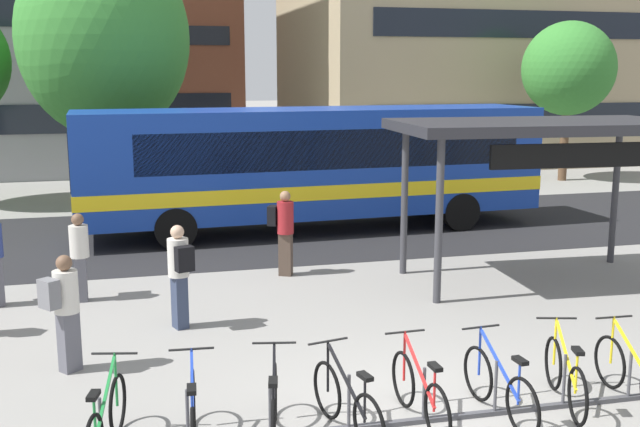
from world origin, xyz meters
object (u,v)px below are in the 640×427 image
(commuter_maroon_pack_0, at_px, (80,251))
(commuter_grey_pack_5, at_px, (64,305))
(parked_bicycle_red_4, at_px, (420,393))
(commuter_black_pack_4, at_px, (284,227))
(parked_bicycle_yellow_7, at_px, (633,375))
(street_tree_1, at_px, (569,69))
(parked_bicycle_yellow_6, at_px, (565,376))
(commuter_black_pack_3, at_px, (179,270))
(parked_bicycle_green_0, at_px, (106,422))
(street_tree_0, at_px, (104,38))
(city_bus, at_px, (311,164))
(parked_bicycle_blue_1, at_px, (193,416))
(parked_bicycle_black_3, at_px, (347,404))
(transit_shelter, at_px, (541,132))
(parked_bicycle_blue_5, at_px, (499,387))
(parked_bicycle_black_2, at_px, (274,408))

(commuter_maroon_pack_0, height_order, commuter_grey_pack_5, commuter_grey_pack_5)
(parked_bicycle_red_4, distance_m, commuter_black_pack_4, 6.92)
(parked_bicycle_yellow_7, bearing_deg, street_tree_1, -26.63)
(parked_bicycle_yellow_6, height_order, commuter_black_pack_3, commuter_black_pack_3)
(parked_bicycle_yellow_6, height_order, parked_bicycle_yellow_7, same)
(parked_bicycle_green_0, relative_size, parked_bicycle_red_4, 0.98)
(commuter_black_pack_3, relative_size, street_tree_0, 0.21)
(city_bus, xyz_separation_m, parked_bicycle_blue_1, (-4.00, -11.01, -1.39))
(parked_bicycle_blue_1, xyz_separation_m, commuter_black_pack_3, (0.14, 4.06, 0.61))
(parked_bicycle_yellow_7, bearing_deg, parked_bicycle_red_4, 90.02)
(parked_bicycle_black_3, height_order, transit_shelter, transit_shelter)
(parked_bicycle_yellow_7, xyz_separation_m, commuter_maroon_pack_0, (-6.99, 6.26, 0.56))
(parked_bicycle_black_3, distance_m, parked_bicycle_blue_5, 1.92)
(parked_bicycle_black_3, xyz_separation_m, transit_shelter, (5.44, 5.30, 2.60))
(parked_bicycle_red_4, bearing_deg, parked_bicycle_green_0, 86.07)
(parked_bicycle_blue_1, relative_size, street_tree_1, 0.29)
(commuter_black_pack_4, distance_m, commuter_grey_pack_5, 5.76)
(commuter_black_pack_3, distance_m, commuter_grey_pack_5, 2.19)
(parked_bicycle_black_3, bearing_deg, street_tree_0, -1.60)
(parked_bicycle_blue_5, bearing_deg, parked_bicycle_yellow_6, -88.08)
(city_bus, height_order, parked_bicycle_blue_1, city_bus)
(parked_bicycle_red_4, distance_m, street_tree_1, 22.24)
(parked_bicycle_blue_5, height_order, parked_bicycle_yellow_7, same)
(parked_bicycle_black_3, bearing_deg, transit_shelter, -57.52)
(parked_bicycle_red_4, xyz_separation_m, street_tree_1, (12.95, 17.67, 3.85))
(parked_bicycle_blue_1, xyz_separation_m, street_tree_1, (15.60, 17.61, 3.85))
(parked_bicycle_red_4, height_order, commuter_grey_pack_5, commuter_grey_pack_5)
(parked_bicycle_yellow_6, xyz_separation_m, commuter_grey_pack_5, (-6.13, 2.67, 0.58))
(city_bus, bearing_deg, parked_bicycle_yellow_7, 94.85)
(parked_bicycle_yellow_6, relative_size, commuter_maroon_pack_0, 1.02)
(parked_bicycle_red_4, height_order, street_tree_1, street_tree_1)
(commuter_maroon_pack_0, bearing_deg, commuter_black_pack_3, 39.13)
(parked_bicycle_blue_5, height_order, transit_shelter, transit_shelter)
(parked_bicycle_blue_1, bearing_deg, transit_shelter, -49.50)
(parked_bicycle_blue_1, xyz_separation_m, parked_bicycle_blue_5, (3.66, -0.13, 0.00))
(parked_bicycle_blue_1, distance_m, street_tree_0, 16.75)
(parked_bicycle_blue_1, distance_m, parked_bicycle_yellow_7, 5.47)
(transit_shelter, relative_size, commuter_grey_pack_5, 3.42)
(parked_bicycle_black_3, xyz_separation_m, commuter_black_pack_4, (0.69, 6.95, 0.63))
(city_bus, distance_m, commuter_grey_pack_5, 10.07)
(city_bus, relative_size, street_tree_1, 2.02)
(city_bus, distance_m, parked_bicycle_green_0, 12.07)
(parked_bicycle_blue_1, bearing_deg, parked_bicycle_yellow_6, -85.81)
(commuter_black_pack_4, bearing_deg, transit_shelter, 7.63)
(parked_bicycle_black_2, height_order, parked_bicycle_black_3, same)
(parked_bicycle_green_0, bearing_deg, city_bus, -11.45)
(parked_bicycle_yellow_7, xyz_separation_m, transit_shelter, (1.71, 5.38, 2.60))
(parked_bicycle_blue_5, bearing_deg, commuter_maroon_pack_0, 36.50)
(parked_bicycle_blue_5, height_order, parked_bicycle_yellow_6, same)
(parked_bicycle_red_4, relative_size, commuter_black_pack_4, 0.98)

